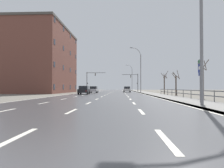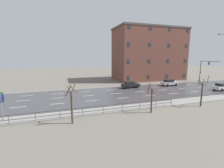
{
  "view_description": "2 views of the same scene",
  "coord_description": "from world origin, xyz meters",
  "px_view_note": "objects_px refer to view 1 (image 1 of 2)",
  "views": [
    {
      "loc": [
        2.47,
        -2.59,
        1.21
      ],
      "look_at": [
        0.0,
        55.65,
        2.33
      ],
      "focal_mm": 32.01,
      "sensor_mm": 36.0,
      "label": 1
    },
    {
      "loc": [
        28.1,
        18.9,
        7.14
      ],
      "look_at": [
        0.0,
        28.2,
        1.97
      ],
      "focal_mm": 25.07,
      "sensor_mm": 36.0,
      "label": 2
    }
  ],
  "objects_px": {
    "street_lamp_foreground": "(199,21)",
    "highway_sign": "(200,75)",
    "street_lamp_midground": "(140,71)",
    "traffic_signal_right": "(135,80)",
    "car_distant": "(84,90)",
    "street_lamp_distant": "(132,78)",
    "car_mid_centre": "(127,89)",
    "brick_building": "(45,61)",
    "traffic_signal_left": "(90,79)",
    "car_far_right": "(94,90)"
  },
  "relations": [
    {
      "from": "highway_sign",
      "to": "car_mid_centre",
      "type": "relative_size",
      "value": 0.81
    },
    {
      "from": "street_lamp_foreground",
      "to": "street_lamp_distant",
      "type": "xyz_separation_m",
      "value": [
        -0.04,
        75.46,
        0.12
      ]
    },
    {
      "from": "traffic_signal_right",
      "to": "car_mid_centre",
      "type": "xyz_separation_m",
      "value": [
        -2.73,
        -8.15,
        -2.91
      ]
    },
    {
      "from": "car_mid_centre",
      "to": "traffic_signal_right",
      "type": "bearing_deg",
      "value": 70.75
    },
    {
      "from": "street_lamp_foreground",
      "to": "car_far_right",
      "type": "distance_m",
      "value": 36.52
    },
    {
      "from": "car_distant",
      "to": "brick_building",
      "type": "distance_m",
      "value": 18.09
    },
    {
      "from": "street_lamp_distant",
      "to": "highway_sign",
      "type": "distance_m",
      "value": 73.28
    },
    {
      "from": "street_lamp_foreground",
      "to": "highway_sign",
      "type": "distance_m",
      "value": 4.13
    },
    {
      "from": "street_lamp_midground",
      "to": "brick_building",
      "type": "xyz_separation_m",
      "value": [
        -23.49,
        -2.13,
        2.38
      ]
    },
    {
      "from": "street_lamp_distant",
      "to": "car_mid_centre",
      "type": "relative_size",
      "value": 2.78
    },
    {
      "from": "traffic_signal_left",
      "to": "brick_building",
      "type": "xyz_separation_m",
      "value": [
        -9.28,
        -12.84,
        3.87
      ]
    },
    {
      "from": "street_lamp_distant",
      "to": "highway_sign",
      "type": "relative_size",
      "value": 3.43
    },
    {
      "from": "car_far_right",
      "to": "car_distant",
      "type": "bearing_deg",
      "value": -91.66
    },
    {
      "from": "street_lamp_foreground",
      "to": "car_distant",
      "type": "xyz_separation_m",
      "value": [
        -11.75,
        23.89,
        -4.66
      ]
    },
    {
      "from": "car_mid_centre",
      "to": "traffic_signal_left",
      "type": "bearing_deg",
      "value": 147.37
    },
    {
      "from": "street_lamp_foreground",
      "to": "street_lamp_midground",
      "type": "bearing_deg",
      "value": 90.05
    },
    {
      "from": "highway_sign",
      "to": "car_mid_centre",
      "type": "xyz_separation_m",
      "value": [
        -4.15,
        39.31,
        -1.34
      ]
    },
    {
      "from": "highway_sign",
      "to": "brick_building",
      "type": "xyz_separation_m",
      "value": [
        -24.46,
        33.33,
        5.82
      ]
    },
    {
      "from": "street_lamp_midground",
      "to": "traffic_signal_left",
      "type": "relative_size",
      "value": 1.87
    },
    {
      "from": "traffic_signal_right",
      "to": "car_distant",
      "type": "xyz_separation_m",
      "value": [
        -11.27,
        -25.84,
        -2.91
      ]
    },
    {
      "from": "street_lamp_foreground",
      "to": "car_distant",
      "type": "height_order",
      "value": "street_lamp_foreground"
    },
    {
      "from": "traffic_signal_left",
      "to": "car_mid_centre",
      "type": "relative_size",
      "value": 1.49
    },
    {
      "from": "traffic_signal_left",
      "to": "car_distant",
      "type": "distance_m",
      "value": 24.9
    },
    {
      "from": "car_mid_centre",
      "to": "car_distant",
      "type": "distance_m",
      "value": 19.64
    },
    {
      "from": "traffic_signal_right",
      "to": "brick_building",
      "type": "relative_size",
      "value": 0.26
    },
    {
      "from": "car_mid_centre",
      "to": "brick_building",
      "type": "distance_m",
      "value": 22.35
    },
    {
      "from": "street_lamp_foreground",
      "to": "brick_building",
      "type": "bearing_deg",
      "value": 123.45
    },
    {
      "from": "street_lamp_midground",
      "to": "traffic_signal_right",
      "type": "height_order",
      "value": "street_lamp_midground"
    },
    {
      "from": "traffic_signal_right",
      "to": "car_distant",
      "type": "bearing_deg",
      "value": -113.56
    },
    {
      "from": "car_far_right",
      "to": "car_mid_centre",
      "type": "xyz_separation_m",
      "value": [
        8.14,
        7.18,
        0.0
      ]
    },
    {
      "from": "traffic_signal_left",
      "to": "car_distant",
      "type": "bearing_deg",
      "value": -84.21
    },
    {
      "from": "street_lamp_foreground",
      "to": "street_lamp_distant",
      "type": "bearing_deg",
      "value": 90.03
    },
    {
      "from": "traffic_signal_right",
      "to": "car_mid_centre",
      "type": "bearing_deg",
      "value": -108.52
    },
    {
      "from": "traffic_signal_right",
      "to": "car_mid_centre",
      "type": "distance_m",
      "value": 9.07
    },
    {
      "from": "street_lamp_distant",
      "to": "brick_building",
      "type": "bearing_deg",
      "value": -120.5
    },
    {
      "from": "street_lamp_distant",
      "to": "street_lamp_midground",
      "type": "bearing_deg",
      "value": -89.99
    },
    {
      "from": "traffic_signal_right",
      "to": "car_far_right",
      "type": "bearing_deg",
      "value": -125.35
    },
    {
      "from": "car_mid_centre",
      "to": "car_distant",
      "type": "bearing_deg",
      "value": -116.49
    },
    {
      "from": "car_far_right",
      "to": "car_distant",
      "type": "distance_m",
      "value": 10.52
    },
    {
      "from": "street_lamp_midground",
      "to": "traffic_signal_right",
      "type": "relative_size",
      "value": 2.04
    },
    {
      "from": "highway_sign",
      "to": "car_distant",
      "type": "bearing_deg",
      "value": 120.4
    },
    {
      "from": "street_lamp_midground",
      "to": "car_mid_centre",
      "type": "xyz_separation_m",
      "value": [
        -3.18,
        3.85,
        -4.78
      ]
    },
    {
      "from": "street_lamp_midground",
      "to": "street_lamp_distant",
      "type": "distance_m",
      "value": 37.73
    },
    {
      "from": "car_mid_centre",
      "to": "street_lamp_midground",
      "type": "bearing_deg",
      "value": -51.17
    },
    {
      "from": "traffic_signal_left",
      "to": "street_lamp_foreground",
      "type": "bearing_deg",
      "value": -73.62
    },
    {
      "from": "street_lamp_foreground",
      "to": "street_lamp_midground",
      "type": "height_order",
      "value": "street_lamp_midground"
    },
    {
      "from": "street_lamp_foreground",
      "to": "traffic_signal_right",
      "type": "height_order",
      "value": "street_lamp_foreground"
    },
    {
      "from": "street_lamp_distant",
      "to": "car_far_right",
      "type": "xyz_separation_m",
      "value": [
        -11.31,
        -41.07,
        -4.77
      ]
    },
    {
      "from": "traffic_signal_left",
      "to": "brick_building",
      "type": "relative_size",
      "value": 0.28
    },
    {
      "from": "street_lamp_midground",
      "to": "traffic_signal_left",
      "type": "bearing_deg",
      "value": 142.98
    }
  ]
}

